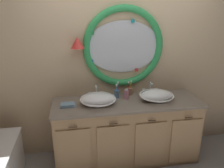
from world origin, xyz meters
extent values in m
plane|color=gray|center=(0.00, 0.00, 0.00)|extent=(14.00, 14.00, 0.00)
cube|color=#D6B78E|center=(0.00, 0.59, 1.30)|extent=(6.40, 0.08, 2.60)
ellipsoid|color=silver|center=(0.01, 0.54, 1.51)|extent=(0.99, 0.02, 0.69)
torus|color=green|center=(0.01, 0.53, 1.51)|extent=(1.08, 0.09, 1.08)
cube|color=orange|center=(0.51, 0.52, 1.53)|extent=(0.05, 0.01, 0.05)
cube|color=teal|center=(0.13, 0.52, 1.85)|extent=(0.05, 0.01, 0.05)
cube|color=green|center=(-0.39, 0.52, 1.71)|extent=(0.04, 0.01, 0.04)
cube|color=#2866B7|center=(-0.41, 0.52, 1.34)|extent=(0.04, 0.01, 0.04)
cube|color=red|center=(0.20, 0.52, 1.20)|extent=(0.05, 0.01, 0.05)
cylinder|color=#4C3823|center=(-0.59, 0.51, 1.62)|extent=(0.02, 0.09, 0.02)
cone|color=red|center=(-0.59, 0.46, 1.60)|extent=(0.17, 0.17, 0.14)
cube|color=tan|center=(0.01, 0.25, 0.41)|extent=(1.89, 0.60, 0.83)
cube|color=gray|center=(0.01, 0.25, 0.84)|extent=(1.92, 0.64, 0.03)
cube|color=gray|center=(0.01, 0.54, 0.77)|extent=(1.89, 0.02, 0.11)
cube|color=tan|center=(-0.70, -0.06, 0.37)|extent=(0.40, 0.02, 0.63)
cylinder|color=#422D1E|center=(-0.70, -0.07, 0.73)|extent=(0.10, 0.01, 0.01)
cube|color=tan|center=(-0.22, -0.06, 0.37)|extent=(0.40, 0.02, 0.63)
cylinder|color=#422D1E|center=(-0.22, -0.07, 0.73)|extent=(0.10, 0.01, 0.01)
cube|color=tan|center=(0.25, -0.06, 0.37)|extent=(0.40, 0.02, 0.63)
cylinder|color=#422D1E|center=(0.25, -0.07, 0.73)|extent=(0.10, 0.01, 0.01)
cube|color=tan|center=(0.72, -0.06, 0.37)|extent=(0.40, 0.02, 0.63)
cylinder|color=#422D1E|center=(0.72, -0.07, 0.73)|extent=(0.10, 0.01, 0.01)
ellipsoid|color=white|center=(-0.37, 0.22, 0.93)|extent=(0.43, 0.29, 0.14)
torus|color=white|center=(-0.37, 0.22, 0.93)|extent=(0.45, 0.45, 0.02)
cylinder|color=silver|center=(-0.37, 0.22, 0.93)|extent=(0.03, 0.03, 0.01)
ellipsoid|color=white|center=(0.39, 0.22, 0.93)|extent=(0.43, 0.28, 0.14)
torus|color=white|center=(0.39, 0.22, 0.93)|extent=(0.45, 0.45, 0.02)
cylinder|color=silver|center=(0.39, 0.22, 0.93)|extent=(0.03, 0.03, 0.01)
cylinder|color=silver|center=(-0.37, 0.48, 0.87)|extent=(0.05, 0.05, 0.02)
cylinder|color=silver|center=(-0.37, 0.48, 0.95)|extent=(0.02, 0.02, 0.14)
sphere|color=silver|center=(-0.37, 0.48, 1.02)|extent=(0.03, 0.03, 0.03)
cylinder|color=silver|center=(-0.37, 0.43, 1.02)|extent=(0.02, 0.09, 0.02)
cylinder|color=silver|center=(-0.45, 0.48, 0.89)|extent=(0.04, 0.04, 0.06)
cylinder|color=silver|center=(-0.29, 0.48, 0.89)|extent=(0.04, 0.04, 0.06)
cube|color=silver|center=(-0.45, 0.48, 0.92)|extent=(0.05, 0.01, 0.01)
cube|color=silver|center=(-0.29, 0.48, 0.92)|extent=(0.05, 0.01, 0.01)
cylinder|color=silver|center=(0.39, 0.48, 0.87)|extent=(0.05, 0.05, 0.02)
cylinder|color=silver|center=(0.39, 0.48, 0.95)|extent=(0.02, 0.02, 0.14)
sphere|color=silver|center=(0.39, 0.48, 1.02)|extent=(0.03, 0.03, 0.03)
cylinder|color=silver|center=(0.39, 0.43, 1.02)|extent=(0.02, 0.09, 0.02)
cylinder|color=silver|center=(0.30, 0.48, 0.89)|extent=(0.04, 0.04, 0.06)
cylinder|color=silver|center=(0.49, 0.48, 0.89)|extent=(0.04, 0.04, 0.06)
cube|color=silver|center=(0.30, 0.48, 0.92)|extent=(0.05, 0.01, 0.01)
cube|color=silver|center=(0.49, 0.48, 0.92)|extent=(0.05, 0.01, 0.01)
cylinder|color=slate|center=(-0.10, 0.39, 0.91)|extent=(0.07, 0.07, 0.10)
torus|color=slate|center=(-0.10, 0.39, 0.96)|extent=(0.08, 0.08, 0.01)
cylinder|color=purple|center=(-0.08, 0.40, 0.97)|extent=(0.01, 0.02, 0.19)
cube|color=white|center=(-0.08, 0.40, 1.07)|extent=(0.02, 0.02, 0.02)
cylinder|color=green|center=(-0.10, 0.41, 0.95)|extent=(0.02, 0.03, 0.15)
cube|color=white|center=(-0.10, 0.41, 1.03)|extent=(0.02, 0.01, 0.03)
cylinder|color=blue|center=(-0.10, 0.38, 0.96)|extent=(0.03, 0.02, 0.17)
cube|color=white|center=(-0.10, 0.38, 1.05)|extent=(0.02, 0.02, 0.02)
cylinder|color=#996647|center=(0.10, 0.46, 0.91)|extent=(0.07, 0.07, 0.10)
torus|color=#996647|center=(0.10, 0.46, 0.96)|extent=(0.08, 0.08, 0.01)
cylinder|color=yellow|center=(0.11, 0.46, 0.96)|extent=(0.02, 0.02, 0.17)
cube|color=white|center=(0.11, 0.46, 1.05)|extent=(0.02, 0.02, 0.02)
cylinder|color=#E0383D|center=(0.08, 0.47, 0.95)|extent=(0.04, 0.03, 0.16)
cube|color=white|center=(0.08, 0.47, 1.04)|extent=(0.02, 0.02, 0.03)
cylinder|color=pink|center=(0.02, 0.33, 0.92)|extent=(0.06, 0.06, 0.12)
cylinder|color=silver|center=(0.02, 0.33, 0.99)|extent=(0.04, 0.04, 0.02)
cylinder|color=silver|center=(0.02, 0.32, 1.00)|extent=(0.01, 0.04, 0.01)
cube|color=#7593A8|center=(-0.75, 0.23, 0.87)|extent=(0.18, 0.13, 0.02)
cube|color=#7593A8|center=(-0.75, 0.23, 0.88)|extent=(0.17, 0.13, 0.02)
camera|label=1|loc=(-0.63, -2.36, 2.06)|focal=36.11mm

